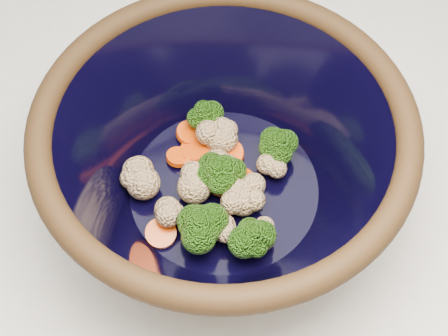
{
  "coord_description": "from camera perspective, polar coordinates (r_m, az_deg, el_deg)",
  "views": [
    {
      "loc": [
        -0.15,
        -0.38,
        1.48
      ],
      "look_at": [
        -0.03,
        -0.07,
        0.97
      ],
      "focal_mm": 50.0,
      "sensor_mm": 36.0,
      "label": 1
    }
  ],
  "objects": [
    {
      "name": "counter",
      "position": [
        1.11,
        -0.03,
        -11.24
      ],
      "size": [
        1.2,
        1.2,
        0.9
      ],
      "primitive_type": "cube",
      "color": "silver",
      "rests_on": "ground"
    },
    {
      "name": "mixing_bowl",
      "position": [
        0.59,
        0.0,
        0.77
      ],
      "size": [
        0.41,
        0.41,
        0.15
      ],
      "rotation": [
        0.0,
        0.0,
        0.3
      ],
      "color": "black",
      "rests_on": "counter"
    },
    {
      "name": "vegetable_pile",
      "position": [
        0.61,
        -0.21,
        -1.22
      ],
      "size": [
        0.18,
        0.19,
        0.05
      ],
      "color": "#608442",
      "rests_on": "mixing_bowl"
    }
  ]
}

